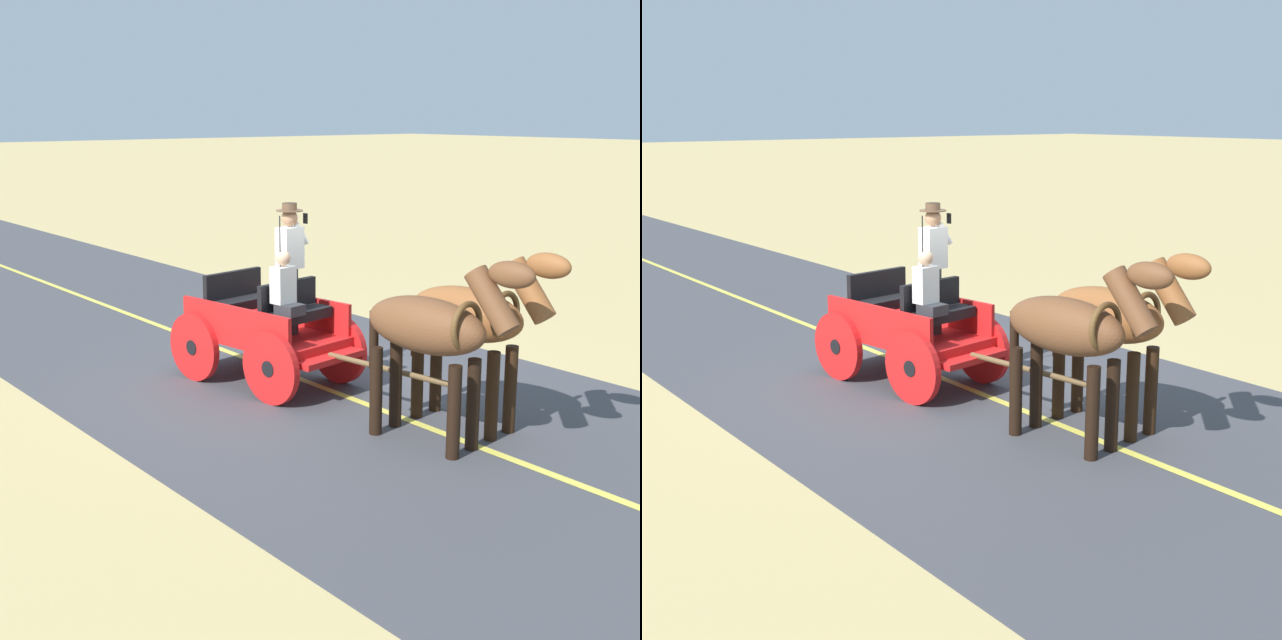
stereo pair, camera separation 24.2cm
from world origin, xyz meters
TOP-DOWN VIEW (x-y plane):
  - ground_plane at (0.00, 0.00)m, footprint 200.00×200.00m
  - road_surface at (0.00, 0.00)m, footprint 6.54×160.00m
  - road_centre_stripe at (0.00, 0.00)m, footprint 0.12×160.00m
  - horse_drawn_carriage at (0.39, 0.09)m, footprint 1.74×4.51m
  - horse_near_side at (-0.42, 3.03)m, footprint 0.72×2.14m
  - horse_off_side at (0.35, 3.14)m, footprint 0.77×2.15m

SIDE VIEW (x-z plane):
  - ground_plane at x=0.00m, z-range 0.00..0.00m
  - road_surface at x=0.00m, z-range 0.00..0.01m
  - road_centre_stripe at x=0.00m, z-range 0.01..0.01m
  - horse_drawn_carriage at x=0.39m, z-range -0.43..2.07m
  - horse_near_side at x=-0.42m, z-range 0.22..2.43m
  - horse_off_side at x=0.35m, z-range 0.22..2.43m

